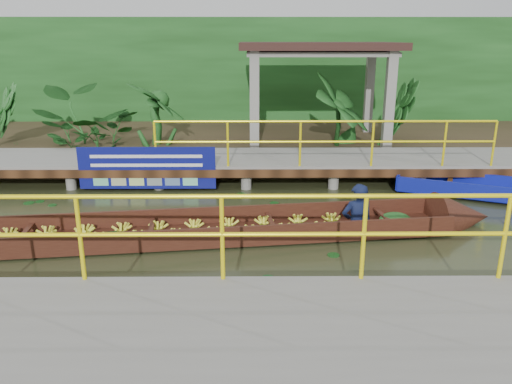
{
  "coord_description": "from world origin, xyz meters",
  "views": [
    {
      "loc": [
        1.14,
        -8.27,
        3.31
      ],
      "look_at": [
        1.21,
        0.5,
        0.6
      ],
      "focal_mm": 35.0,
      "sensor_mm": 36.0,
      "label": 1
    }
  ],
  "objects": [
    {
      "name": "ground",
      "position": [
        0.0,
        0.0,
        0.0
      ],
      "size": [
        80.0,
        80.0,
        0.0
      ],
      "primitive_type": "plane",
      "color": "#2A2F17",
      "rests_on": "ground"
    },
    {
      "name": "land_strip",
      "position": [
        0.0,
        7.5,
        0.23
      ],
      "size": [
        30.0,
        8.0,
        0.45
      ],
      "primitive_type": "cube",
      "color": "#322619",
      "rests_on": "ground"
    },
    {
      "name": "far_dock",
      "position": [
        0.02,
        3.43,
        0.48
      ],
      "size": [
        16.0,
        2.06,
        1.66
      ],
      "color": "gray",
      "rests_on": "ground"
    },
    {
      "name": "near_dock",
      "position": [
        1.0,
        -4.2,
        0.3
      ],
      "size": [
        18.0,
        2.4,
        1.73
      ],
      "color": "gray",
      "rests_on": "ground"
    },
    {
      "name": "pavilion",
      "position": [
        3.0,
        6.3,
        2.82
      ],
      "size": [
        4.4,
        3.0,
        3.0
      ],
      "color": "gray",
      "rests_on": "ground"
    },
    {
      "name": "foliage_backdrop",
      "position": [
        0.0,
        10.0,
        2.0
      ],
      "size": [
        30.0,
        0.8,
        4.0
      ],
      "primitive_type": "cube",
      "color": "#163F14",
      "rests_on": "ground"
    },
    {
      "name": "vendor_boat",
      "position": [
        0.67,
        -0.21,
        0.2
      ],
      "size": [
        10.27,
        2.27,
        2.01
      ],
      "rotation": [
        0.0,
        0.0,
        0.13
      ],
      "color": "#33150D",
      "rests_on": "ground"
    },
    {
      "name": "blue_banner",
      "position": [
        -1.2,
        2.48,
        0.56
      ],
      "size": [
        3.05,
        0.04,
        0.95
      ],
      "color": "navy",
      "rests_on": "ground"
    },
    {
      "name": "tropical_plants",
      "position": [
        -1.75,
        5.3,
        1.31
      ],
      "size": [
        14.37,
        1.37,
        1.71
      ],
      "color": "#163F14",
      "rests_on": "ground"
    }
  ]
}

